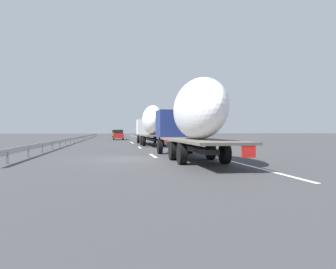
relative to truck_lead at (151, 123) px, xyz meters
The scene contains 24 objects.
ground_plane 22.23m from the truck_lead, ahead, with size 260.00×260.00×0.00m, color #38383A.
lane_stripe_0 16.50m from the truck_lead, behind, with size 3.20×0.20×0.01m, color white.
lane_stripe_1 6.32m from the truck_lead, 161.91° to the left, with size 3.20×0.20×0.01m, color white.
lane_stripe_2 6.53m from the truck_lead, 17.38° to the left, with size 3.20×0.20×0.01m, color white.
lane_stripe_3 9.09m from the truck_lead, 11.90° to the left, with size 3.20×0.20×0.01m, color white.
lane_stripe_4 25.47m from the truck_lead, ahead, with size 3.20×0.20×0.01m, color white.
lane_stripe_5 25.59m from the truck_lead, ahead, with size 3.20×0.20×0.01m, color white.
lane_stripe_6 45.59m from the truck_lead, ahead, with size 3.20×0.20×0.01m, color white.
lane_stripe_7 44.07m from the truck_lead, ahead, with size 3.20×0.20×0.01m, color white.
lane_stripe_8 66.30m from the truck_lead, ahead, with size 3.20×0.20×0.01m, color white.
lane_stripe_9 59.10m from the truck_lead, ahead, with size 3.20×0.20×0.01m, color white.
edge_line_right 26.97m from the truck_lead, ahead, with size 110.00×0.20×0.01m, color white.
truck_lead is the anchor object (origin of this frame).
truck_trailing 19.57m from the truck_lead, behind, with size 13.87×2.55×4.37m.
car_silver_hatch 60.10m from the truck_lead, ahead, with size 4.04×1.75×1.92m.
car_yellow_coupe 44.95m from the truck_lead, ahead, with size 4.01×1.89×1.84m.
car_red_compact 21.96m from the truck_lead, ahead, with size 4.53×1.86×1.81m.
car_black_suv 76.70m from the truck_lead, ahead, with size 4.26×1.79×1.83m.
road_sign 22.21m from the truck_lead, ahead, with size 0.10×0.90×3.34m.
tree_0 20.02m from the truck_lead, 22.64° to the right, with size 3.50×3.50×7.66m.
tree_1 57.27m from the truck_lead, ahead, with size 3.44×3.44×5.09m.
tree_2 71.42m from the truck_lead, ahead, with size 2.80×2.80×5.68m.
tree_3 42.45m from the truck_lead, 10.16° to the right, with size 3.76×3.76×6.24m.
guardrail_median 26.65m from the truck_lead, 21.17° to the left, with size 94.00×0.10×0.76m.
Camera 1 is at (-19.14, 0.85, 1.66)m, focal length 34.67 mm.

